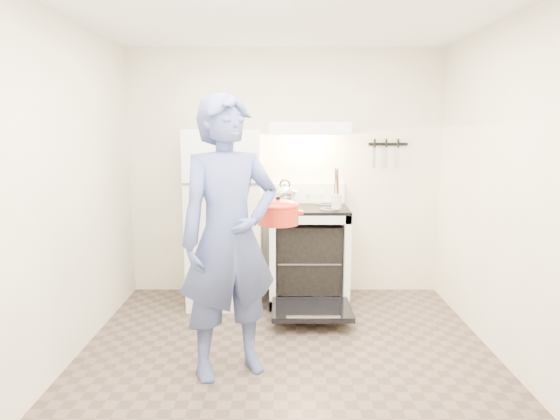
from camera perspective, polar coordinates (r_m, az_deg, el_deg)
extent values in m
plane|color=brown|center=(3.75, 0.78, -17.86)|extent=(3.60, 3.60, 0.00)
cube|color=white|center=(5.16, 0.57, 4.21)|extent=(3.20, 0.02, 2.50)
cube|color=white|center=(4.89, -6.21, -0.86)|extent=(0.70, 0.70, 1.70)
cube|color=white|center=(4.98, 3.24, -5.24)|extent=(0.76, 0.65, 0.92)
cube|color=black|center=(4.88, 3.30, 0.17)|extent=(0.76, 0.65, 0.03)
cube|color=white|center=(5.15, 3.13, 1.94)|extent=(0.76, 0.07, 0.20)
cube|color=black|center=(4.52, 3.62, -11.28)|extent=(0.70, 0.54, 0.04)
cube|color=slate|center=(4.98, 3.24, -5.46)|extent=(0.60, 0.52, 0.01)
cube|color=white|center=(4.89, 3.33, 9.30)|extent=(0.76, 0.50, 0.12)
cube|color=black|center=(5.24, 12.24, 7.37)|extent=(0.40, 0.02, 0.03)
cylinder|color=#8D6B50|center=(5.06, 3.30, -5.06)|extent=(0.30, 0.30, 0.02)
cylinder|color=silver|center=(4.63, 6.47, 0.99)|extent=(0.12, 0.12, 0.13)
imported|color=#37416F|center=(3.43, -5.82, -3.22)|extent=(0.84, 0.73, 1.95)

